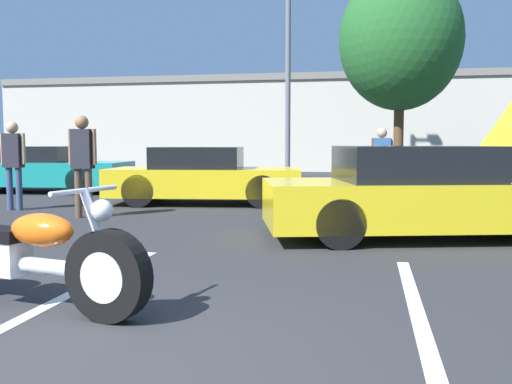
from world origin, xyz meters
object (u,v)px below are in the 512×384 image
at_px(parked_car_mid_row, 204,177).
at_px(spectator_midground, 83,157).
at_px(spectator_near_motorcycle, 13,158).
at_px(spectator_by_show_car, 381,160).
at_px(tree_background, 401,40).
at_px(motorcycle, 17,256).
at_px(parked_car_left_row, 40,170).
at_px(light_pole, 290,38).
at_px(show_car_hood_open, 426,194).

relative_size(parked_car_mid_row, spectator_midground, 2.39).
xyz_separation_m(spectator_near_motorcycle, spectator_by_show_car, (6.98, 2.16, -0.06)).
bearing_deg(tree_background, spectator_by_show_car, -95.54).
bearing_deg(spectator_near_motorcycle, motorcycle, -55.79).
height_order(tree_background, spectator_midground, tree_background).
relative_size(motorcycle, parked_car_left_row, 0.52).
bearing_deg(spectator_midground, parked_car_mid_row, 61.76).
xyz_separation_m(light_pole, show_car_hood_open, (3.42, -11.30, -4.22)).
distance_m(parked_car_left_row, parked_car_mid_row, 5.45).
bearing_deg(tree_background, spectator_near_motorcycle, -129.59).
distance_m(tree_background, spectator_near_motorcycle, 12.55).
height_order(light_pole, show_car_hood_open, light_pole).
bearing_deg(parked_car_left_row, show_car_hood_open, -36.79).
xyz_separation_m(motorcycle, parked_car_left_row, (-5.80, 9.67, 0.18)).
relative_size(parked_car_mid_row, spectator_near_motorcycle, 2.48).
xyz_separation_m(motorcycle, parked_car_mid_row, (-0.72, 7.70, 0.17)).
height_order(parked_car_left_row, spectator_midground, spectator_midground).
height_order(motorcycle, show_car_hood_open, show_car_hood_open).
xyz_separation_m(parked_car_mid_row, spectator_near_motorcycle, (-3.28, -1.82, 0.44)).
bearing_deg(parked_car_mid_row, motorcycle, -92.06).
bearing_deg(parked_car_mid_row, show_car_hood_open, -47.98).
relative_size(show_car_hood_open, spectator_by_show_car, 2.89).
xyz_separation_m(parked_car_mid_row, spectator_midground, (-1.40, -2.61, 0.48)).
height_order(tree_background, parked_car_left_row, tree_background).
distance_m(parked_car_left_row, spectator_midground, 5.90).
relative_size(motorcycle, spectator_near_motorcycle, 1.42).
relative_size(light_pole, show_car_hood_open, 1.90).
relative_size(parked_car_left_row, spectator_by_show_car, 2.91).
distance_m(show_car_hood_open, parked_car_left_row, 10.85).
height_order(spectator_by_show_car, spectator_midground, spectator_midground).
bearing_deg(parked_car_mid_row, spectator_by_show_car, -2.21).
xyz_separation_m(tree_background, motorcycle, (-3.67, -15.16, -4.17)).
relative_size(show_car_hood_open, spectator_near_motorcycle, 2.73).
distance_m(spectator_near_motorcycle, spectator_by_show_car, 7.31).
bearing_deg(spectator_near_motorcycle, show_car_hood_open, -13.47).
bearing_deg(spectator_by_show_car, parked_car_mid_row, -174.78).
relative_size(tree_background, spectator_midground, 3.87).
distance_m(show_car_hood_open, parked_car_mid_row, 5.56).
height_order(light_pole, motorcycle, light_pole).
bearing_deg(show_car_hood_open, parked_car_mid_row, 124.66).
height_order(motorcycle, spectator_near_motorcycle, spectator_near_motorcycle).
bearing_deg(parked_car_left_row, motorcycle, -64.84).
bearing_deg(tree_background, parked_car_left_row, -149.94).
bearing_deg(spectator_midground, show_car_hood_open, -10.07).
bearing_deg(spectator_by_show_car, spectator_midground, -149.98).
height_order(parked_car_mid_row, spectator_near_motorcycle, spectator_near_motorcycle).
distance_m(motorcycle, parked_car_mid_row, 7.74).
height_order(show_car_hood_open, parked_car_left_row, show_car_hood_open).
xyz_separation_m(parked_car_left_row, parked_car_mid_row, (5.08, -1.97, -0.01)).
bearing_deg(parked_car_mid_row, spectator_near_motorcycle, -158.40).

